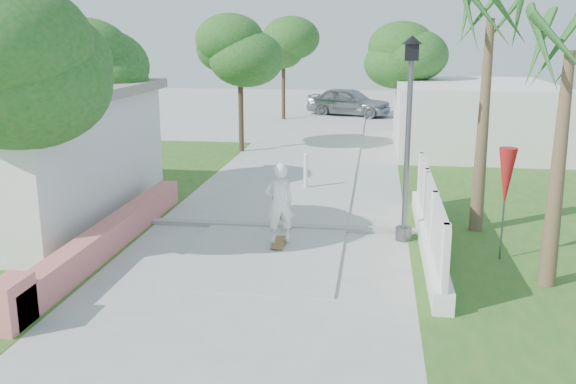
% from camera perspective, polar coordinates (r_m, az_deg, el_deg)
% --- Properties ---
extents(ground, '(90.00, 90.00, 0.00)m').
position_cam_1_polar(ground, '(9.71, -6.44, -13.58)').
color(ground, '#B7B7B2').
rests_on(ground, ground).
extents(path_strip, '(3.20, 36.00, 0.06)m').
position_cam_1_polar(path_strip, '(28.76, 3.40, 4.96)').
color(path_strip, '#B7B7B2').
rests_on(path_strip, ground).
extents(curb, '(6.50, 0.25, 0.10)m').
position_cam_1_polar(curb, '(15.16, -0.87, -3.06)').
color(curb, '#999993').
rests_on(curb, ground).
extents(grass_left, '(8.00, 20.00, 0.01)m').
position_cam_1_polar(grass_left, '(19.28, -20.93, -0.44)').
color(grass_left, '#2D611E').
rests_on(grass_left, ground).
extents(grass_right, '(8.00, 20.00, 0.01)m').
position_cam_1_polar(grass_right, '(17.59, 23.39, -1.99)').
color(grass_right, '#2D611E').
rests_on(grass_right, ground).
extents(pink_wall, '(0.45, 8.20, 0.80)m').
position_cam_1_polar(pink_wall, '(13.75, -16.25, -4.28)').
color(pink_wall, '#CB6968').
rests_on(pink_wall, ground).
extents(lattice_fence, '(0.35, 7.00, 1.50)m').
position_cam_1_polar(lattice_fence, '(13.95, 12.43, -2.79)').
color(lattice_fence, white).
rests_on(lattice_fence, ground).
extents(building_right, '(6.00, 8.00, 2.60)m').
position_cam_1_polar(building_right, '(26.79, 16.07, 6.53)').
color(building_right, silver).
rests_on(building_right, ground).
extents(street_lamp, '(0.44, 0.44, 4.44)m').
position_cam_1_polar(street_lamp, '(14.00, 10.63, 5.26)').
color(street_lamp, '#59595E').
rests_on(street_lamp, ground).
extents(bollard, '(0.14, 0.14, 1.09)m').
position_cam_1_polar(bollard, '(18.85, 1.58, 1.97)').
color(bollard, white).
rests_on(bollard, ground).
extents(patio_umbrella, '(0.36, 0.36, 2.30)m').
position_cam_1_polar(patio_umbrella, '(13.38, 18.82, 1.13)').
color(patio_umbrella, '#59595E').
rests_on(patio_umbrella, ground).
extents(tree_left_near, '(3.60, 3.60, 5.28)m').
position_cam_1_polar(tree_left_near, '(13.17, -23.08, 9.99)').
color(tree_left_near, '#4C3826').
rests_on(tree_left_near, ground).
extents(tree_left_mid, '(3.20, 3.20, 4.85)m').
position_cam_1_polar(tree_left_mid, '(18.52, -16.96, 10.28)').
color(tree_left_mid, '#4C3826').
rests_on(tree_left_mid, ground).
extents(tree_path_left, '(3.40, 3.40, 5.23)m').
position_cam_1_polar(tree_path_left, '(24.87, -4.26, 12.33)').
color(tree_path_left, '#4C3826').
rests_on(tree_path_left, ground).
extents(tree_path_right, '(3.00, 3.00, 4.79)m').
position_cam_1_polar(tree_path_right, '(28.35, 10.14, 11.68)').
color(tree_path_right, '#4C3826').
rests_on(tree_path_right, ground).
extents(tree_path_far, '(3.20, 3.20, 5.17)m').
position_cam_1_polar(tree_path_far, '(34.68, -0.38, 12.78)').
color(tree_path_far, '#4C3826').
rests_on(tree_path_far, ground).
extents(palm_far, '(1.80, 1.80, 5.30)m').
position_cam_1_polar(palm_far, '(15.02, 17.49, 13.32)').
color(palm_far, brown).
rests_on(palm_far, ground).
extents(palm_near, '(1.80, 1.80, 4.70)m').
position_cam_1_polar(palm_near, '(11.97, 23.68, 10.29)').
color(palm_near, brown).
rests_on(palm_near, ground).
extents(skateboarder, '(0.75, 1.69, 1.85)m').
position_cam_1_polar(skateboarder, '(13.88, -0.83, -1.09)').
color(skateboarder, brown).
rests_on(skateboarder, ground).
extents(dog, '(0.29, 0.53, 0.36)m').
position_cam_1_polar(dog, '(14.84, -0.16, -2.84)').
color(dog, white).
rests_on(dog, ground).
extents(parked_car, '(5.01, 3.22, 1.59)m').
position_cam_1_polar(parked_car, '(36.40, 5.44, 8.00)').
color(parked_car, '#9B9CA2').
rests_on(parked_car, ground).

